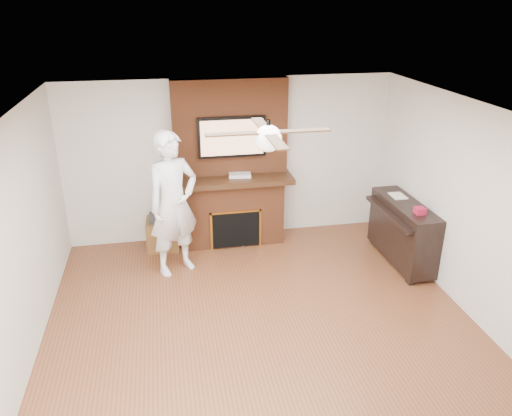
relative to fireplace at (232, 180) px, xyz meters
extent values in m
cube|color=#5B301A|center=(0.00, -2.55, -1.09)|extent=(5.36, 5.86, 0.18)
cube|color=white|center=(0.00, -2.55, 1.59)|extent=(5.36, 5.86, 0.18)
cube|color=beige|center=(0.00, 0.29, 0.25)|extent=(5.36, 0.18, 2.50)
cube|color=beige|center=(-2.59, -2.55, 0.25)|extent=(0.18, 5.86, 2.50)
cube|color=beige|center=(2.59, -2.55, 0.25)|extent=(0.18, 5.86, 2.50)
cube|color=brown|center=(0.00, -0.05, -0.50)|extent=(1.50, 0.50, 1.00)
cube|color=black|center=(0.00, -0.08, 0.04)|extent=(1.78, 0.64, 0.08)
cube|color=brown|center=(0.00, 0.10, 0.79)|extent=(1.70, 0.20, 1.42)
cube|color=black|center=(0.00, -0.30, -0.69)|extent=(0.70, 0.06, 0.55)
cube|color=#BF8C2D|center=(0.00, -0.31, -0.40)|extent=(0.78, 0.02, 0.03)
cube|color=#BF8C2D|center=(-0.38, -0.31, -0.69)|extent=(0.03, 0.02, 0.61)
cube|color=#BF8C2D|center=(0.38, -0.31, -0.69)|extent=(0.03, 0.02, 0.61)
cube|color=black|center=(0.00, -0.04, 0.68)|extent=(1.00, 0.07, 0.60)
cube|color=tan|center=(0.00, -0.08, 0.68)|extent=(0.92, 0.01, 0.52)
cylinder|color=black|center=(0.00, -2.55, 1.43)|extent=(0.04, 0.04, 0.14)
sphere|color=white|center=(0.00, -2.55, 1.32)|extent=(0.26, 0.26, 0.26)
cube|color=black|center=(0.33, -2.55, 1.38)|extent=(0.55, 0.11, 0.01)
cube|color=black|center=(0.00, -2.22, 1.38)|extent=(0.11, 0.55, 0.01)
cube|color=black|center=(-0.33, -2.55, 1.38)|extent=(0.55, 0.11, 0.01)
cube|color=black|center=(0.00, -2.88, 1.38)|extent=(0.11, 0.55, 0.01)
imported|color=silver|center=(-0.91, -0.81, 0.01)|extent=(0.88, 0.78, 2.01)
cube|color=brown|center=(-1.10, -0.07, -0.77)|extent=(0.49, 0.49, 0.45)
cube|color=#2B2B2E|center=(-1.10, -0.07, -0.50)|extent=(0.37, 0.30, 0.09)
cube|color=black|center=(2.29, -1.16, -0.51)|extent=(0.43, 1.40, 0.86)
cube|color=black|center=(2.14, -1.78, -0.62)|extent=(0.06, 0.11, 0.75)
cube|color=black|center=(2.14, -0.54, -0.62)|extent=(0.06, 0.11, 0.75)
cube|color=black|center=(2.05, -1.16, -0.22)|extent=(0.17, 1.29, 0.05)
cube|color=silver|center=(2.29, -0.89, -0.08)|extent=(0.19, 0.27, 0.01)
cube|color=maroon|center=(2.29, -1.53, -0.04)|extent=(0.13, 0.13, 0.09)
cube|color=silver|center=(0.10, -0.10, 0.11)|extent=(0.35, 0.23, 0.05)
cylinder|color=#C77A17|center=(-0.06, -0.20, -0.93)|extent=(0.07, 0.07, 0.12)
cylinder|color=#418836|center=(0.02, -0.23, -0.94)|extent=(0.06, 0.06, 0.10)
cylinder|color=beige|center=(0.10, -0.25, -0.94)|extent=(0.09, 0.09, 0.11)
cylinder|color=#3746A6|center=(0.30, -0.24, -0.95)|extent=(0.06, 0.06, 0.08)
camera|label=1|loc=(-0.99, -7.08, 2.57)|focal=35.00mm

